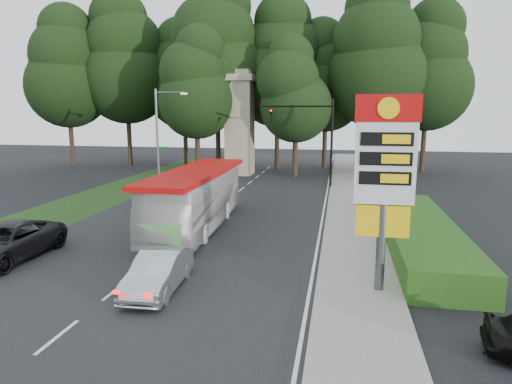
% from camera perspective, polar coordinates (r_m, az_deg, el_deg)
% --- Properties ---
extents(ground, '(120.00, 120.00, 0.00)m').
position_cam_1_polar(ground, '(16.98, -17.81, -12.22)').
color(ground, black).
rests_on(ground, ground).
extents(road_surface, '(14.00, 80.00, 0.02)m').
position_cam_1_polar(road_surface, '(27.60, -6.03, -3.06)').
color(road_surface, black).
rests_on(road_surface, ground).
extents(sidewalk_right, '(3.00, 80.00, 0.12)m').
position_cam_1_polar(sidewalk_right, '(26.51, 11.92, -3.68)').
color(sidewalk_right, gray).
rests_on(sidewalk_right, ground).
extents(grass_verge_left, '(5.00, 50.00, 0.02)m').
position_cam_1_polar(grass_verge_left, '(36.65, -17.71, -0.17)').
color(grass_verge_left, '#193814').
rests_on(grass_verge_left, ground).
extents(hedge, '(3.00, 14.00, 1.20)m').
position_cam_1_polar(hedge, '(22.80, 19.77, -4.96)').
color(hedge, '#214412').
rests_on(hedge, ground).
extents(gas_station_pylon, '(2.10, 0.45, 6.85)m').
position_cam_1_polar(gas_station_pylon, '(15.92, 15.82, 3.00)').
color(gas_station_pylon, '#59595E').
rests_on(gas_station_pylon, ground).
extents(traffic_signal_mast, '(6.10, 0.35, 7.20)m').
position_cam_1_polar(traffic_signal_mast, '(37.82, 7.46, 7.66)').
color(traffic_signal_mast, black).
rests_on(traffic_signal_mast, ground).
extents(streetlight_signs, '(2.75, 0.98, 8.00)m').
position_cam_1_polar(streetlight_signs, '(38.69, -11.95, 7.24)').
color(streetlight_signs, '#59595E').
rests_on(streetlight_signs, ground).
extents(monument, '(3.00, 3.00, 10.05)m').
position_cam_1_polar(monument, '(44.81, -2.06, 8.69)').
color(monument, tan).
rests_on(monument, ground).
extents(tree_far_west, '(8.96, 8.96, 17.60)m').
position_cam_1_polar(tree_far_west, '(55.54, -22.61, 14.01)').
color(tree_far_west, '#2D2116').
rests_on(tree_far_west, ground).
extents(tree_west_mid, '(9.80, 9.80, 19.25)m').
position_cam_1_polar(tree_west_mid, '(54.45, -15.99, 15.54)').
color(tree_west_mid, '#2D2116').
rests_on(tree_west_mid, ground).
extents(tree_west_near, '(8.40, 8.40, 16.50)m').
position_cam_1_polar(tree_west_near, '(53.86, -9.02, 14.08)').
color(tree_west_near, '#2D2116').
rests_on(tree_west_near, ground).
extents(tree_center_left, '(10.08, 10.08, 19.80)m').
position_cam_1_polar(tree_center_left, '(48.76, -4.92, 16.94)').
color(tree_center_left, '#2D2116').
rests_on(tree_center_left, ground).
extents(tree_center_right, '(9.24, 9.24, 18.15)m').
position_cam_1_polar(tree_center_right, '(49.41, 2.73, 15.71)').
color(tree_center_right, '#2D2116').
rests_on(tree_center_right, ground).
extents(tree_east_near, '(8.12, 8.12, 15.95)m').
position_cam_1_polar(tree_east_near, '(50.87, 8.79, 13.93)').
color(tree_east_near, '#2D2116').
rests_on(tree_east_near, ground).
extents(tree_east_mid, '(9.52, 9.52, 18.70)m').
position_cam_1_polar(tree_east_mid, '(47.12, 15.02, 16.05)').
color(tree_east_mid, '#2D2116').
rests_on(tree_east_mid, ground).
extents(tree_far_east, '(8.68, 8.68, 17.05)m').
position_cam_1_polar(tree_far_east, '(49.60, 20.73, 14.28)').
color(tree_far_east, '#2D2116').
rests_on(tree_far_east, ground).
extents(tree_monument_left, '(7.28, 7.28, 14.30)m').
position_cam_1_polar(tree_monument_left, '(44.94, -7.50, 13.18)').
color(tree_monument_left, '#2D2116').
rests_on(tree_monument_left, ground).
extents(tree_monument_right, '(6.72, 6.72, 13.20)m').
position_cam_1_polar(tree_monument_right, '(43.47, 5.03, 12.44)').
color(tree_monument_right, '#2D2116').
rests_on(tree_monument_right, ground).
extents(transit_bus, '(3.14, 11.47, 3.17)m').
position_cam_1_polar(transit_bus, '(24.82, -7.52, -0.88)').
color(transit_bus, silver).
rests_on(transit_bus, ground).
extents(sedan_silver, '(1.66, 4.25, 1.38)m').
position_cam_1_polar(sedan_silver, '(16.76, -12.11, -9.73)').
color(sedan_silver, '#B4B8BC').
rests_on(sedan_silver, ground).
extents(suv_charcoal, '(2.62, 5.65, 1.57)m').
position_cam_1_polar(suv_charcoal, '(22.24, -28.85, -5.53)').
color(suv_charcoal, black).
rests_on(suv_charcoal, ground).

